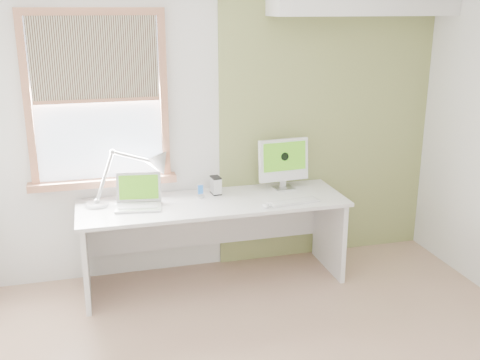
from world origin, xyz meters
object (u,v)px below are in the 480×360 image
object	(u,v)px
desk_lamp	(148,170)
imac	(283,161)
desk	(212,221)
external_drive	(216,185)
laptop	(139,198)

from	to	relation	value
desk_lamp	imac	bearing A→B (deg)	-2.69
desk	imac	distance (m)	0.81
desk	external_drive	xyz separation A→B (m)	(0.06, 0.12, 0.27)
laptop	imac	distance (m)	1.29
imac	desk	bearing A→B (deg)	-169.42
desk	desk_lamp	xyz separation A→B (m)	(-0.50, 0.18, 0.43)
laptop	external_drive	size ratio (longest dim) A/B	2.61
desk_lamp	laptop	xyz separation A→B (m)	(-0.10, -0.19, -0.17)
laptop	imac	xyz separation A→B (m)	(1.27, 0.14, 0.19)
desk_lamp	external_drive	xyz separation A→B (m)	(0.56, -0.06, -0.16)
laptop	imac	bearing A→B (deg)	6.15
desk	external_drive	bearing A→B (deg)	62.45
desk	imac	bearing A→B (deg)	10.58
desk	imac	xyz separation A→B (m)	(0.67, 0.13, 0.44)
laptop	imac	world-z (taller)	imac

